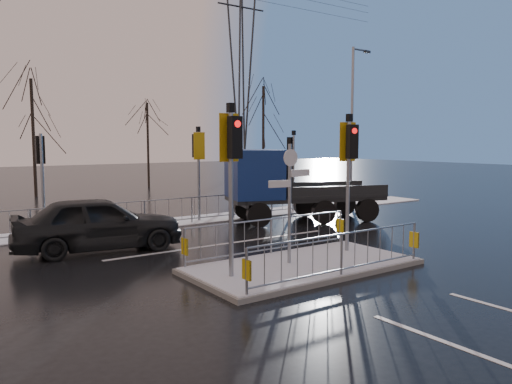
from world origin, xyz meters
TOP-DOWN VIEW (x-y plane):
  - ground at (0.00, 0.00)m, footprint 120.00×120.00m
  - snow_verge at (0.00, 8.60)m, footprint 30.00×2.00m
  - lane_markings at (0.00, -0.33)m, footprint 8.00×11.38m
  - traffic_island at (-0.01, 0.01)m, footprint 6.00×3.04m
  - far_kerb_fixtures at (0.29, 8.09)m, footprint 18.00×0.65m
  - car_far_lane at (-3.64, 5.13)m, footprint 5.15×2.72m
  - flatbed_truck at (3.95, 6.35)m, footprint 6.74×4.25m
  - tree_far_a at (-2.00, 22.00)m, footprint 3.75×3.75m
  - tree_far_b at (6.00, 24.00)m, footprint 3.25×3.25m
  - tree_far_c at (14.00, 21.00)m, footprint 4.00×4.00m
  - street_lamp_right at (10.57, 8.50)m, footprint 1.25×0.18m
  - pylon_wires at (16.88, 30.00)m, footprint 70.00×2.38m

SIDE VIEW (x-z plane):
  - ground at x=0.00m, z-range 0.00..0.00m
  - lane_markings at x=0.00m, z-range 0.00..0.01m
  - snow_verge at x=0.00m, z-range 0.00..0.04m
  - traffic_island at x=-0.01m, z-range -1.68..2.47m
  - car_far_lane at x=-3.64m, z-range 0.00..1.67m
  - far_kerb_fixtures at x=0.29m, z-range -0.90..2.93m
  - flatbed_truck at x=3.95m, z-range 0.09..3.03m
  - tree_far_b at x=6.00m, z-range 1.11..7.25m
  - street_lamp_right at x=10.57m, z-range 0.39..8.39m
  - tree_far_a at x=-2.00m, z-range 1.28..8.36m
  - tree_far_c at x=14.00m, z-range 1.37..8.92m
  - pylon_wires at x=16.88m, z-range 1.05..21.02m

